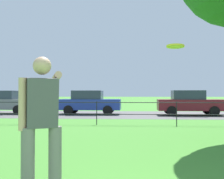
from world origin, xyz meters
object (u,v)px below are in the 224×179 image
person_thrower (42,123)px  car_blue_right (89,102)px  car_grey_far_right (5,102)px  frisbee (175,46)px  car_maroon_far_left (190,103)px

person_thrower → car_blue_right: person_thrower is taller
car_grey_far_right → car_blue_right: size_ratio=1.01×
person_thrower → frisbee: frisbee is taller
person_thrower → car_blue_right: bearing=96.6°
frisbee → car_blue_right: bearing=104.1°
frisbee → car_grey_far_right: (-9.19, 13.73, -1.24)m
person_thrower → car_maroon_far_left: bearing=71.6°
person_thrower → frisbee: size_ratio=4.75×
car_grey_far_right → car_blue_right: bearing=-1.3°
frisbee → car_blue_right: 14.08m
car_blue_right → person_thrower: bearing=-83.4°
frisbee → car_maroon_far_left: (2.94, 13.17, -1.24)m
frisbee → car_grey_far_right: bearing=123.8°
person_thrower → frisbee: bearing=28.3°
person_thrower → car_maroon_far_left: size_ratio=0.43×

